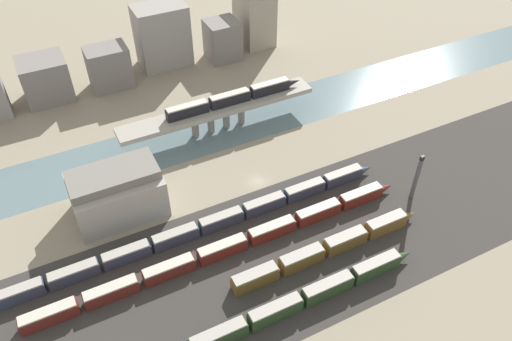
{
  "coord_description": "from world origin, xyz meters",
  "views": [
    {
      "loc": [
        -43.55,
        -86.24,
        91.38
      ],
      "look_at": [
        0.0,
        0.94,
        3.14
      ],
      "focal_mm": 35.0,
      "sensor_mm": 36.0,
      "label": 1
    }
  ],
  "objects_px": {
    "signal_tower": "(416,178)",
    "warehouse_building": "(117,192)",
    "train_yard_outer": "(204,227)",
    "train_yard_far": "(228,247)",
    "train_on_bridge": "(234,97)",
    "train_yard_near": "(253,322)",
    "train_yard_mid": "(328,248)"
  },
  "relations": [
    {
      "from": "warehouse_building",
      "to": "signal_tower",
      "type": "distance_m",
      "value": 73.98
    },
    {
      "from": "train_on_bridge",
      "to": "train_yard_far",
      "type": "height_order",
      "value": "train_on_bridge"
    },
    {
      "from": "train_yard_mid",
      "to": "warehouse_building",
      "type": "height_order",
      "value": "warehouse_building"
    },
    {
      "from": "train_yard_mid",
      "to": "train_yard_outer",
      "type": "height_order",
      "value": "train_yard_mid"
    },
    {
      "from": "train_yard_mid",
      "to": "train_yard_far",
      "type": "height_order",
      "value": "train_yard_mid"
    },
    {
      "from": "train_on_bridge",
      "to": "train_yard_near",
      "type": "relative_size",
      "value": 0.55
    },
    {
      "from": "train_yard_near",
      "to": "train_yard_mid",
      "type": "relative_size",
      "value": 1.6
    },
    {
      "from": "train_yard_mid",
      "to": "train_yard_far",
      "type": "relative_size",
      "value": 0.53
    },
    {
      "from": "train_on_bridge",
      "to": "train_yard_near",
      "type": "xyz_separation_m",
      "value": [
        -25.44,
        -63.9,
        -7.55
      ]
    },
    {
      "from": "warehouse_building",
      "to": "train_yard_outer",
      "type": "bearing_deg",
      "value": -45.18
    },
    {
      "from": "train_yard_near",
      "to": "train_yard_far",
      "type": "height_order",
      "value": "train_yard_near"
    },
    {
      "from": "train_yard_mid",
      "to": "warehouse_building",
      "type": "bearing_deg",
      "value": 138.24
    },
    {
      "from": "train_yard_far",
      "to": "warehouse_building",
      "type": "bearing_deg",
      "value": 127.34
    },
    {
      "from": "signal_tower",
      "to": "warehouse_building",
      "type": "bearing_deg",
      "value": 157.09
    },
    {
      "from": "train_yard_near",
      "to": "warehouse_building",
      "type": "height_order",
      "value": "warehouse_building"
    },
    {
      "from": "signal_tower",
      "to": "train_yard_outer",
      "type": "bearing_deg",
      "value": 166.2
    },
    {
      "from": "train_on_bridge",
      "to": "train_yard_outer",
      "type": "xyz_separation_m",
      "value": [
        -24.73,
        -35.88,
        -7.81
      ]
    },
    {
      "from": "train_yard_outer",
      "to": "train_yard_far",
      "type": "bearing_deg",
      "value": -72.41
    },
    {
      "from": "train_yard_outer",
      "to": "warehouse_building",
      "type": "relative_size",
      "value": 4.52
    },
    {
      "from": "train_yard_near",
      "to": "signal_tower",
      "type": "bearing_deg",
      "value": 15.98
    },
    {
      "from": "train_on_bridge",
      "to": "warehouse_building",
      "type": "height_order",
      "value": "warehouse_building"
    },
    {
      "from": "warehouse_building",
      "to": "signal_tower",
      "type": "relative_size",
      "value": 1.55
    },
    {
      "from": "train_yard_outer",
      "to": "warehouse_building",
      "type": "xyz_separation_m",
      "value": [
        -15.86,
        15.96,
        4.47
      ]
    },
    {
      "from": "signal_tower",
      "to": "train_on_bridge",
      "type": "bearing_deg",
      "value": 119.49
    },
    {
      "from": "train_on_bridge",
      "to": "signal_tower",
      "type": "height_order",
      "value": "signal_tower"
    },
    {
      "from": "train_yard_outer",
      "to": "signal_tower",
      "type": "height_order",
      "value": "signal_tower"
    },
    {
      "from": "warehouse_building",
      "to": "signal_tower",
      "type": "height_order",
      "value": "signal_tower"
    },
    {
      "from": "train_yard_near",
      "to": "train_yard_far",
      "type": "bearing_deg",
      "value": 80.43
    },
    {
      "from": "train_yard_mid",
      "to": "warehouse_building",
      "type": "xyz_separation_m",
      "value": [
        -38.93,
        34.76,
        4.3
      ]
    },
    {
      "from": "train_yard_mid",
      "to": "train_yard_outer",
      "type": "relative_size",
      "value": 0.51
    },
    {
      "from": "train_on_bridge",
      "to": "train_yard_far",
      "type": "bearing_deg",
      "value": -116.61
    },
    {
      "from": "train_yard_far",
      "to": "train_yard_mid",
      "type": "bearing_deg",
      "value": -27.26
    }
  ]
}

